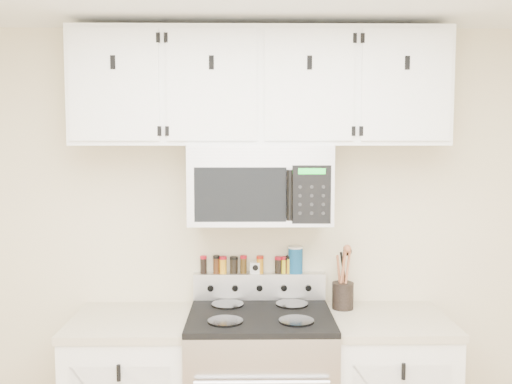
# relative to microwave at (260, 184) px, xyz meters

# --- Properties ---
(back_wall) EXTENTS (3.50, 0.01, 2.50)m
(back_wall) POSITION_rel_microwave_xyz_m (-0.00, 0.19, -0.38)
(back_wall) COLOR beige
(back_wall) RESTS_ON floor
(microwave) EXTENTS (0.76, 0.44, 0.42)m
(microwave) POSITION_rel_microwave_xyz_m (0.00, 0.00, 0.00)
(microwave) COLOR #9E9EA3
(microwave) RESTS_ON back_wall
(upper_cabinets) EXTENTS (2.00, 0.35, 0.62)m
(upper_cabinets) POSITION_rel_microwave_xyz_m (-0.00, 0.03, 0.52)
(upper_cabinets) COLOR white
(upper_cabinets) RESTS_ON back_wall
(utensil_crock) EXTENTS (0.12, 0.12, 0.35)m
(utensil_crock) POSITION_rel_microwave_xyz_m (0.47, 0.05, -0.62)
(utensil_crock) COLOR black
(utensil_crock) RESTS_ON base_cabinet_right
(kitchen_timer) EXTENTS (0.06, 0.05, 0.06)m
(kitchen_timer) POSITION_rel_microwave_xyz_m (-0.02, 0.16, -0.50)
(kitchen_timer) COLOR silver
(kitchen_timer) RESTS_ON range
(salt_canister) EXTENTS (0.09, 0.09, 0.16)m
(salt_canister) POSITION_rel_microwave_xyz_m (0.21, 0.16, -0.45)
(salt_canister) COLOR #134E83
(salt_canister) RESTS_ON range
(spice_jar_0) EXTENTS (0.04, 0.04, 0.10)m
(spice_jar_0) POSITION_rel_microwave_xyz_m (-0.32, 0.16, -0.48)
(spice_jar_0) COLOR black
(spice_jar_0) RESTS_ON range
(spice_jar_1) EXTENTS (0.04, 0.04, 0.10)m
(spice_jar_1) POSITION_rel_microwave_xyz_m (-0.25, 0.16, -0.48)
(spice_jar_1) COLOR #422210
(spice_jar_1) RESTS_ON range
(spice_jar_2) EXTENTS (0.04, 0.04, 0.10)m
(spice_jar_2) POSITION_rel_microwave_xyz_m (-0.21, 0.16, -0.48)
(spice_jar_2) COLOR orange
(spice_jar_2) RESTS_ON range
(spice_jar_3) EXTENTS (0.05, 0.05, 0.10)m
(spice_jar_3) POSITION_rel_microwave_xyz_m (-0.15, 0.16, -0.48)
(spice_jar_3) COLOR black
(spice_jar_3) RESTS_ON range
(spice_jar_4) EXTENTS (0.04, 0.04, 0.10)m
(spice_jar_4) POSITION_rel_microwave_xyz_m (-0.09, 0.16, -0.48)
(spice_jar_4) COLOR #402C0F
(spice_jar_4) RESTS_ON range
(spice_jar_5) EXTENTS (0.04, 0.04, 0.10)m
(spice_jar_5) POSITION_rel_microwave_xyz_m (0.00, 0.16, -0.48)
(spice_jar_5) COLOR orange
(spice_jar_5) RESTS_ON range
(spice_jar_6) EXTENTS (0.04, 0.04, 0.10)m
(spice_jar_6) POSITION_rel_microwave_xyz_m (0.11, 0.16, -0.48)
(spice_jar_6) COLOR black
(spice_jar_6) RESTS_ON range
(spice_jar_7) EXTENTS (0.04, 0.04, 0.10)m
(spice_jar_7) POSITION_rel_microwave_xyz_m (0.14, 0.16, -0.48)
(spice_jar_7) COLOR gold
(spice_jar_7) RESTS_ON range
(spice_jar_8) EXTENTS (0.04, 0.04, 0.10)m
(spice_jar_8) POSITION_rel_microwave_xyz_m (0.15, 0.16, -0.48)
(spice_jar_8) COLOR #3E210F
(spice_jar_8) RESTS_ON range
(spice_jar_9) EXTENTS (0.04, 0.04, 0.10)m
(spice_jar_9) POSITION_rel_microwave_xyz_m (0.17, 0.16, -0.48)
(spice_jar_9) COLOR gold
(spice_jar_9) RESTS_ON range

